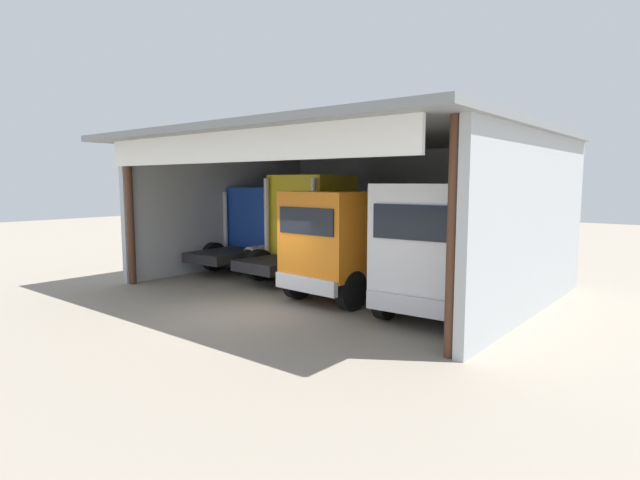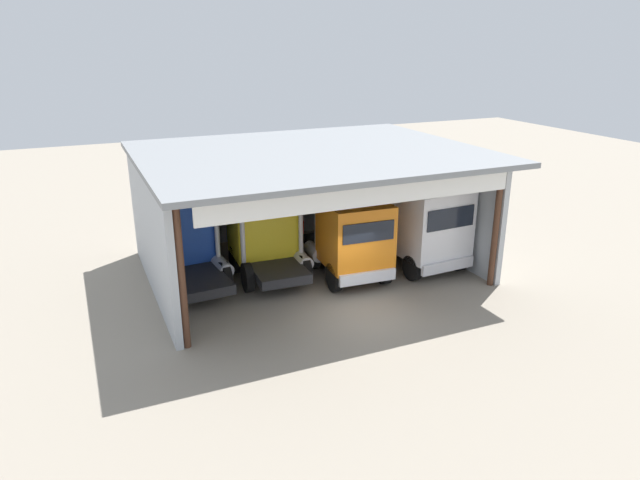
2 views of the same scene
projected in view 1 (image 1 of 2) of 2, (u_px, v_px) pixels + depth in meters
The scene contains 8 objects.
ground_plane at pixel (245, 312), 13.96m from camera, with size 80.00×80.00×0.00m, color gray.
workshop_shed at pixel (357, 183), 17.66m from camera, with size 12.98×10.61×5.07m.
truck_blue_right_bay at pixel (260, 226), 20.97m from camera, with size 2.87×5.03×3.34m.
truck_yellow_left_bay at pixel (308, 225), 18.46m from camera, with size 2.80×4.30×3.81m.
truck_orange_center_bay at pixel (341, 243), 15.24m from camera, with size 2.64×5.18×3.29m.
truck_white_center_left_bay at pixel (439, 249), 12.95m from camera, with size 2.91×4.96×3.52m.
oil_drum at pixel (502, 270), 17.87m from camera, with size 0.58×0.58×0.93m, color gold.
tool_cart at pixel (414, 261), 19.72m from camera, with size 0.90×0.60×1.00m, color red.
Camera 1 is at (10.20, -9.29, 3.55)m, focal length 28.43 mm.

